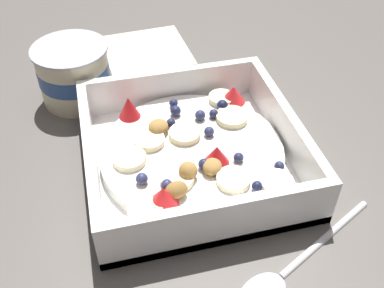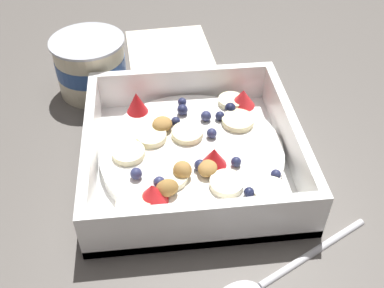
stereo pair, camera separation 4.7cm
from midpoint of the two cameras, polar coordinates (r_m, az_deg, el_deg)
ground_plane at (r=0.49m, az=1.06°, el=-2.32°), size 2.40×2.40×0.00m
fruit_bowl at (r=0.48m, az=2.79°, el=-1.24°), size 0.22×0.22×0.06m
spoon at (r=0.40m, az=12.43°, el=-16.91°), size 0.10×0.16×0.01m
yogurt_cup at (r=0.59m, az=-10.44°, el=9.70°), size 0.09×0.09×0.07m
folded_napkin at (r=0.68m, az=-0.99°, el=12.09°), size 0.13×0.13×0.01m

